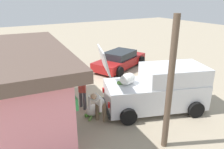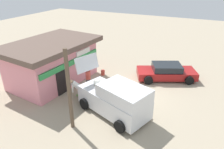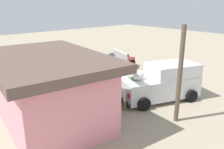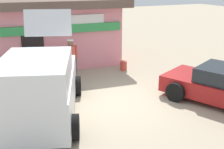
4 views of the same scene
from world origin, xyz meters
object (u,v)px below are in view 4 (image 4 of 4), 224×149
object	(u,v)px
storefront_bar	(52,29)
unloaded_banana_pile	(54,78)
vendor_standing	(71,57)
delivery_van	(41,86)
customer_bending	(34,63)
paint_bucket	(123,66)

from	to	relation	value
storefront_bar	unloaded_banana_pile	size ratio (longest dim) A/B	8.70
vendor_standing	unloaded_banana_pile	distance (m)	1.08
vendor_standing	delivery_van	bearing A→B (deg)	-121.43
delivery_van	vendor_standing	xyz separation A→B (m)	(1.75, 2.87, -0.04)
vendor_standing	unloaded_banana_pile	size ratio (longest dim) A/B	2.02
storefront_bar	delivery_van	size ratio (longest dim) A/B	1.46
customer_bending	paint_bucket	size ratio (longest dim) A/B	3.49
customer_bending	paint_bucket	bearing A→B (deg)	3.24
storefront_bar	delivery_van	world-z (taller)	storefront_bar
storefront_bar	customer_bending	size ratio (longest dim) A/B	4.95
delivery_van	paint_bucket	size ratio (longest dim) A/B	11.82
paint_bucket	customer_bending	bearing A→B (deg)	-176.76
storefront_bar	vendor_standing	xyz separation A→B (m)	(0.01, -2.99, -0.64)
vendor_standing	paint_bucket	size ratio (longest dim) A/B	4.01
vendor_standing	unloaded_banana_pile	bearing A→B (deg)	-170.29
delivery_van	customer_bending	xyz separation A→B (m)	(0.30, 2.82, -0.11)
paint_bucket	unloaded_banana_pile	bearing A→B (deg)	-174.51
storefront_bar	paint_bucket	distance (m)	3.99
unloaded_banana_pile	paint_bucket	xyz separation A→B (m)	(3.25, 0.31, -0.00)
storefront_bar	customer_bending	bearing A→B (deg)	-115.43
paint_bucket	delivery_van	bearing A→B (deg)	-144.18
unloaded_banana_pile	paint_bucket	distance (m)	3.26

